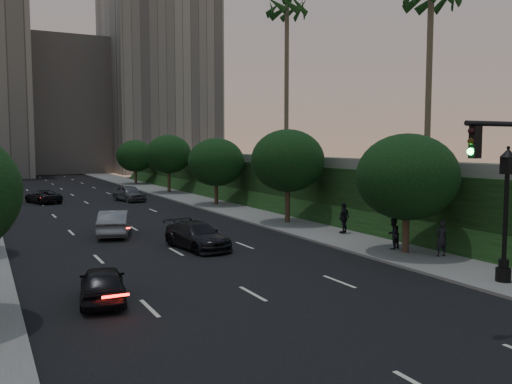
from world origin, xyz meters
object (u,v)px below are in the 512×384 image
sedan_near_right (197,236)px  sedan_far_left (43,197)px  pedestrian_c (344,218)px  sedan_near_left (103,284)px  pedestrian_b (393,233)px  sedan_mid_left (114,223)px  sedan_far_right (129,193)px  street_lamp (505,221)px  pedestrian_a (441,238)px

sedan_near_right → sedan_far_left: bearing=92.2°
sedan_near_right → pedestrian_c: 9.71m
sedan_near_left → pedestrian_b: size_ratio=2.37×
sedan_mid_left → sedan_near_right: (3.06, -6.30, -0.08)m
sedan_mid_left → sedan_far_left: (-2.03, 21.79, -0.17)m
sedan_far_left → sedan_far_right: bearing=148.4°
sedan_far_left → pedestrian_b: 36.37m
street_lamp → sedan_mid_left: 22.28m
pedestrian_b → sedan_mid_left: bearing=-62.2°
pedestrian_b → pedestrian_c: pedestrian_c is taller
sedan_near_left → sedan_far_right: size_ratio=0.83×
pedestrian_a → pedestrian_c: pedestrian_c is taller
pedestrian_b → pedestrian_c: 5.38m
pedestrian_c → sedan_near_left: bearing=-0.4°
street_lamp → sedan_mid_left: street_lamp is taller
sedan_far_left → sedan_far_right: (7.84, -1.98, 0.16)m
sedan_far_left → pedestrian_a: bearing=95.1°
sedan_mid_left → sedan_far_right: sedan_mid_left is taller
street_lamp → sedan_far_left: 43.04m
sedan_near_right → pedestrian_b: 10.49m
sedan_far_right → street_lamp: bearing=-92.1°
sedan_mid_left → sedan_far_right: bearing=-89.4°
sedan_near_left → pedestrian_c: pedestrian_c is taller
sedan_far_right → sedan_far_left: bearing=155.5°
sedan_mid_left → pedestrian_c: 14.29m
sedan_far_right → pedestrian_a: size_ratio=2.62×
pedestrian_b → pedestrian_c: size_ratio=0.86×
sedan_mid_left → pedestrian_b: pedestrian_b is taller
sedan_near_right → pedestrian_b: pedestrian_b is taller
sedan_near_right → pedestrian_c: size_ratio=2.59×
sedan_near_left → sedan_near_right: size_ratio=0.79×
sedan_near_right → sedan_near_left: bearing=-138.4°
sedan_near_left → sedan_mid_left: 14.51m
sedan_near_right → sedan_far_right: 26.25m
street_lamp → pedestrian_b: (0.63, 7.31, -1.66)m
sedan_near_right → pedestrian_a: size_ratio=2.78×
sedan_near_left → sedan_far_left: (1.49, 35.86, -0.03)m
sedan_far_right → pedestrian_b: size_ratio=2.84×
street_lamp → pedestrian_b: bearing=85.0°
sedan_far_left → sedan_far_right: sedan_far_right is taller
sedan_far_left → pedestrian_c: (14.79, -28.21, 0.47)m
street_lamp → pedestrian_a: size_ratio=3.13×
street_lamp → sedan_near_left: bearing=161.5°
sedan_mid_left → sedan_near_left: bearing=92.9°
sedan_far_left → pedestrian_c: size_ratio=2.40×
sedan_mid_left → sedan_near_right: bearing=132.9°
sedan_near_left → sedan_far_right: bearing=-95.4°
sedan_mid_left → sedan_far_left: sedan_mid_left is taller
street_lamp → pedestrian_a: street_lamp is taller
pedestrian_c → pedestrian_a: bearing=65.1°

